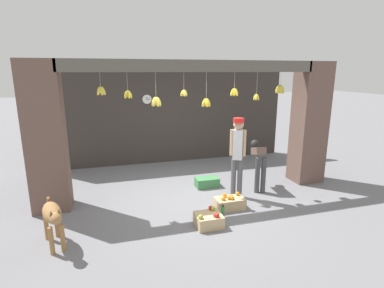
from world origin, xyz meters
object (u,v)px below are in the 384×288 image
Objects in this scene: fruit_crate_oranges at (230,203)px; shopkeeper at (238,151)px; fruit_crate_apples at (209,220)px; wall_clock at (147,99)px; dog at (53,216)px; produce_box_green at (207,182)px; worker_stooping at (259,159)px; water_bottle at (223,213)px.

shopkeeper is at bearing 53.82° from fruit_crate_oranges.
wall_clock reaches higher than fruit_crate_apples.
dog is 3.60m from produce_box_green.
fruit_crate_apples is (-1.01, -1.06, -0.93)m from shopkeeper.
wall_clock is at bearing 97.00° from fruit_crate_apples.
fruit_crate_apples is 1.88m from produce_box_green.
shopkeeper is 3.78× the size of fruit_crate_apples.
wall_clock is (-1.51, 2.99, 0.87)m from shopkeeper.
worker_stooping is at bearing -21.53° from produce_box_green.
water_bottle reaches higher than produce_box_green.
wall_clock is at bearing 143.02° from worker_stooping.
water_bottle is (-0.30, -0.39, 0.01)m from fruit_crate_oranges.
water_bottle is at bearing -98.62° from produce_box_green.
worker_stooping is 3.67m from wall_clock.
fruit_crate_apples is at bearing -107.85° from produce_box_green.
fruit_crate_oranges is 2.05× the size of water_bottle.
shopkeeper is 1.27m from produce_box_green.
fruit_crate_oranges is 2.09× the size of wall_clock.
shopkeeper is 1.73m from fruit_crate_apples.
produce_box_green is at bearing 92.66° from fruit_crate_oranges.
wall_clock is at bearing 107.91° from fruit_crate_oranges.
wall_clock reaches higher than worker_stooping.
fruit_crate_apples is at bearing -139.07° from fruit_crate_oranges.
wall_clock reaches higher than fruit_crate_oranges.
fruit_crate_oranges is 0.50m from water_bottle.
water_bottle is 1.02× the size of wall_clock.
fruit_crate_apples is (2.55, -0.06, -0.41)m from dog.
dog is 3.25m from fruit_crate_oranges.
shopkeeper is at bearing 88.52° from dog.
worker_stooping is at bearing 38.85° from fruit_crate_apples.
fruit_crate_oranges is 1.27× the size of fruit_crate_apples.
wall_clock is (-1.13, 3.50, 1.80)m from fruit_crate_oranges.
worker_stooping reaches higher than water_bottle.
worker_stooping is at bearing 89.84° from dog.
shopkeeper reaches higher than produce_box_green.
fruit_crate_apples is 4.47m from wall_clock.
shopkeeper is at bearing -59.53° from produce_box_green.
wall_clock is at bearing -33.85° from shopkeeper.
dog is at bearing 45.13° from shopkeeper.
produce_box_green is 1.92× the size of water_bottle.
dog is 3.73m from shopkeeper.
fruit_crate_apples reaches higher than fruit_crate_oranges.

